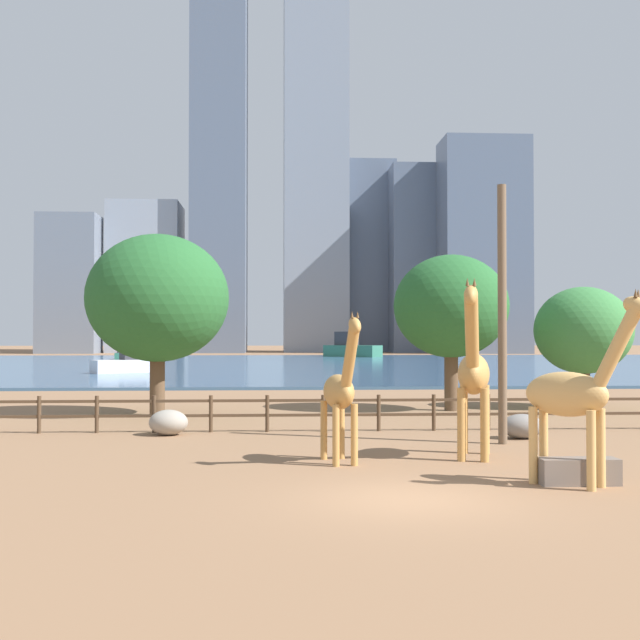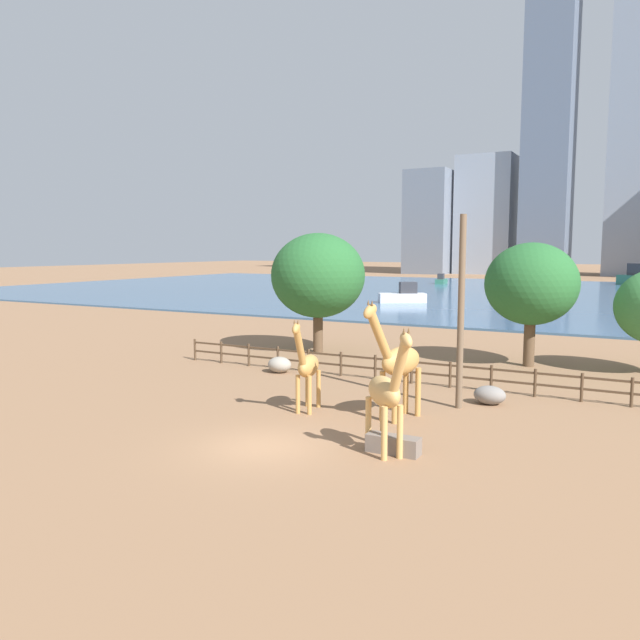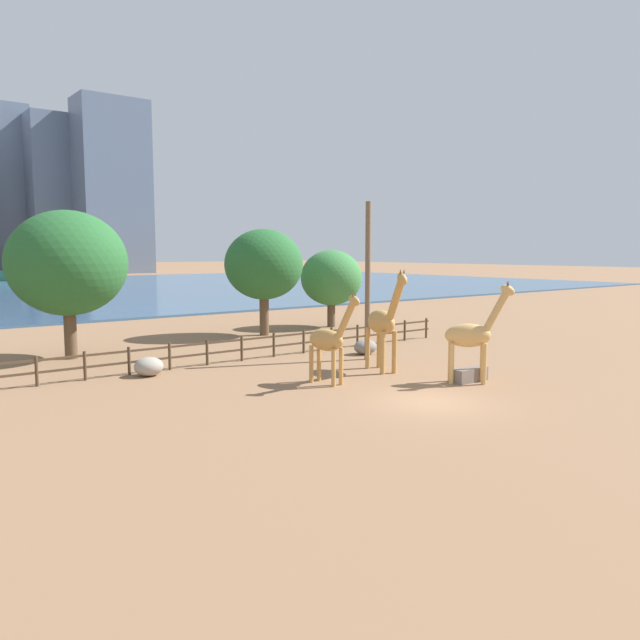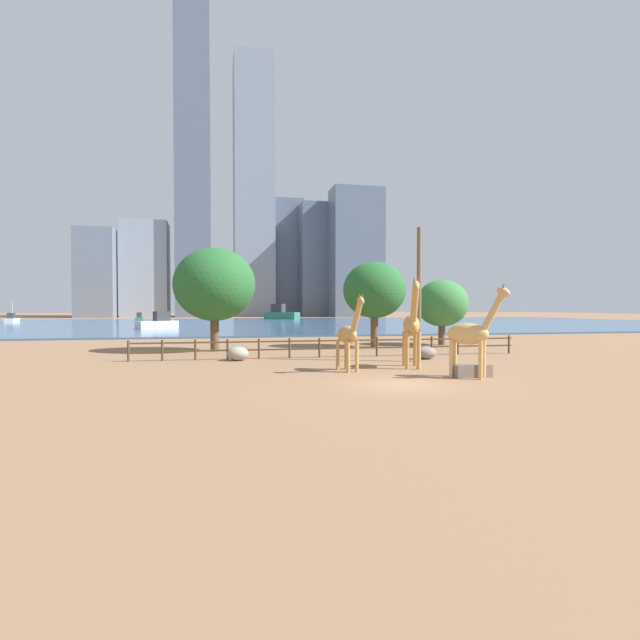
# 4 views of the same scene
# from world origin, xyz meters

# --- Properties ---
(ground_plane) EXTENTS (400.00, 400.00, 0.00)m
(ground_plane) POSITION_xyz_m (0.00, 80.00, 0.00)
(ground_plane) COLOR #8C6647
(harbor_water) EXTENTS (180.00, 86.00, 0.20)m
(harbor_water) POSITION_xyz_m (0.00, 77.00, 0.10)
(harbor_water) COLOR #3D6084
(harbor_water) RESTS_ON ground
(giraffe_tall) EXTENTS (1.54, 3.50, 4.89)m
(giraffe_tall) POSITION_xyz_m (2.73, 5.44, 2.34)
(giraffe_tall) COLOR #C18C47
(giraffe_tall) RESTS_ON ground
(giraffe_companion) EXTENTS (1.04, 2.79, 4.02)m
(giraffe_companion) POSITION_xyz_m (-1.04, 4.81, 1.91)
(giraffe_companion) COLOR #C18C47
(giraffe_companion) RESTS_ON ground
(giraffe_young) EXTENTS (2.50, 2.44, 4.41)m
(giraffe_young) POSITION_xyz_m (3.97, 1.25, 2.08)
(giraffe_young) COLOR tan
(giraffe_young) RESTS_ON ground
(utility_pole) EXTENTS (0.28, 0.28, 8.19)m
(utility_pole) POSITION_xyz_m (4.39, 8.37, 4.10)
(utility_pole) COLOR brown
(utility_pole) RESTS_ON ground
(boulder_near_fence) EXTENTS (1.33, 1.16, 0.87)m
(boulder_near_fence) POSITION_xyz_m (-6.42, 11.21, 0.44)
(boulder_near_fence) COLOR gray
(boulder_near_fence) RESTS_ON ground
(boulder_by_pole) EXTENTS (1.39, 1.09, 0.81)m
(boulder_by_pole) POSITION_xyz_m (5.40, 9.63, 0.41)
(boulder_by_pole) COLOR gray
(boulder_by_pole) RESTS_ON ground
(feeding_trough) EXTENTS (1.80, 0.60, 0.60)m
(feeding_trough) POSITION_xyz_m (4.16, 1.46, 0.30)
(feeding_trough) COLOR #72665B
(feeding_trough) RESTS_ON ground
(enclosure_fence) EXTENTS (26.12, 0.14, 1.30)m
(enclosure_fence) POSITION_xyz_m (-0.03, 12.00, 0.76)
(enclosure_fence) COLOR #4C3826
(enclosure_fence) RESTS_ON ground
(tree_left_large) EXTENTS (4.57, 4.57, 5.73)m
(tree_left_large) POSITION_xyz_m (11.78, 20.54, 3.66)
(tree_left_large) COLOR brown
(tree_left_large) RESTS_ON ground
(tree_center_broad) EXTENTS (5.24, 5.24, 7.13)m
(tree_center_broad) POSITION_xyz_m (5.26, 19.67, 4.74)
(tree_center_broad) COLOR brown
(tree_center_broad) RESTS_ON ground
(tree_right_tall) EXTENTS (6.10, 6.10, 7.78)m
(tree_right_tall) POSITION_xyz_m (-7.82, 18.18, 5.02)
(tree_right_tall) COLOR brown
(tree_right_tall) RESTS_ON ground
(boat_ferry) EXTENTS (1.85, 4.52, 3.99)m
(boat_ferry) POSITION_xyz_m (-47.29, 89.59, 0.87)
(boat_ferry) COLOR silver
(boat_ferry) RESTS_ON harbor_water
(boat_sailboat) EXTENTS (9.12, 7.99, 3.95)m
(boat_sailboat) POSITION_xyz_m (9.20, 108.81, 1.54)
(boat_sailboat) COLOR #337259
(boat_sailboat) RESTS_ON harbor_water
(boat_tug) EXTENTS (5.93, 4.76, 2.51)m
(boat_tug) POSITION_xyz_m (-15.74, 54.60, 1.05)
(boat_tug) COLOR silver
(boat_tug) RESTS_ON harbor_water
(boat_barge) EXTENTS (2.14, 4.62, 1.96)m
(boat_barge) POSITION_xyz_m (-24.19, 96.60, 0.86)
(boat_barge) COLOR #337259
(boat_barge) RESTS_ON harbor_water
(skyline_tower_needle) EXTENTS (13.70, 15.59, 90.55)m
(skyline_tower_needle) POSITION_xyz_m (5.98, 158.07, 45.28)
(skyline_tower_needle) COLOR gray
(skyline_tower_needle) RESTS_ON ground
(skyline_block_central) EXTENTS (14.70, 13.79, 31.44)m
(skyline_block_central) POSITION_xyz_m (-30.10, 154.75, 15.72)
(skyline_block_central) COLOR #939EAD
(skyline_block_central) RESTS_ON ground
(skyline_tower_glass) EXTENTS (13.21, 9.33, 42.12)m
(skyline_tower_glass) POSITION_xyz_m (17.07, 160.16, 21.06)
(skyline_tower_glass) COLOR slate
(skyline_tower_glass) RESTS_ON ground
(skyline_block_left) EXTENTS (16.26, 12.41, 39.52)m
(skyline_block_left) POSITION_xyz_m (29.80, 153.18, 19.76)
(skyline_block_left) COLOR slate
(skyline_block_left) RESTS_ON ground
(skyline_block_right) EXTENTS (11.34, 14.96, 103.70)m
(skyline_block_right) POSITION_xyz_m (-14.51, 152.75, 51.85)
(skyline_block_right) COLOR slate
(skyline_block_right) RESTS_ON ground
(skyline_tower_short) EXTENTS (11.62, 8.34, 27.77)m
(skyline_tower_short) POSITION_xyz_m (-43.92, 145.97, 13.89)
(skyline_tower_short) COLOR slate
(skyline_tower_short) RESTS_ON ground
(skyline_block_wide) EXTENTS (17.03, 10.84, 42.96)m
(skyline_block_wide) POSITION_xyz_m (39.04, 141.75, 21.48)
(skyline_block_wide) COLOR slate
(skyline_block_wide) RESTS_ON ground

